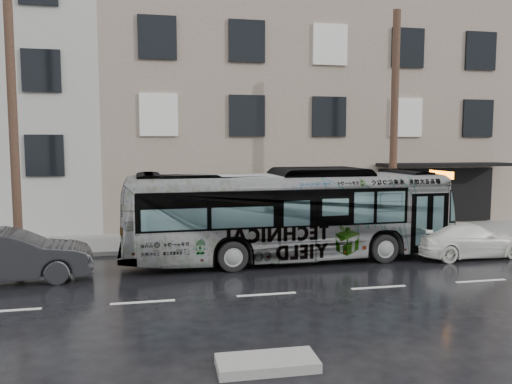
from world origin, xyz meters
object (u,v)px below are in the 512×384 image
(utility_pole_rear, at_px, (13,124))
(sign_post, at_px, (417,209))
(white_sedan, at_px, (467,240))
(dark_sedan, at_px, (8,256))
(bus, at_px, (289,214))
(utility_pole_front, at_px, (394,127))

(utility_pole_rear, distance_m, sign_post, 15.46)
(white_sedan, bearing_deg, dark_sedan, 89.12)
(sign_post, relative_size, dark_sedan, 0.52)
(dark_sedan, bearing_deg, white_sedan, -96.14)
(sign_post, xyz_separation_m, white_sedan, (0.29, -2.92, -0.74))
(sign_post, relative_size, bus, 0.21)
(dark_sedan, bearing_deg, utility_pole_rear, 1.60)
(utility_pole_front, relative_size, dark_sedan, 1.93)
(utility_pole_front, height_order, sign_post, utility_pole_front)
(white_sedan, bearing_deg, bus, 80.30)
(utility_pole_front, distance_m, white_sedan, 5.17)
(utility_pole_front, height_order, dark_sedan, utility_pole_front)
(utility_pole_rear, bearing_deg, sign_post, 0.00)
(utility_pole_front, relative_size, bus, 0.80)
(dark_sedan, bearing_deg, bus, -89.77)
(sign_post, distance_m, bus, 6.31)
(white_sedan, distance_m, dark_sedan, 14.91)
(bus, bearing_deg, white_sedan, -99.51)
(bus, bearing_deg, dark_sedan, 95.69)
(utility_pole_front, xyz_separation_m, utility_pole_rear, (-14.00, 0.00, 0.00))
(utility_pole_front, xyz_separation_m, bus, (-4.86, -2.05, -3.08))
(white_sedan, xyz_separation_m, dark_sedan, (-14.91, -0.25, 0.16))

